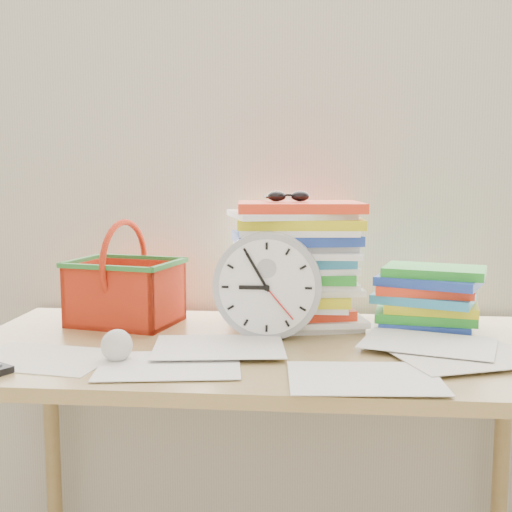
# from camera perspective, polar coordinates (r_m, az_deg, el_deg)

# --- Properties ---
(curtain) EXTENTS (2.40, 0.01, 2.50)m
(curtain) POSITION_cam_1_polar(r_m,az_deg,el_deg) (1.85, 1.49, 12.05)
(curtain) COLOR beige
(curtain) RESTS_ON room_shell
(desk) EXTENTS (1.40, 0.70, 0.75)m
(desk) POSITION_cam_1_polar(r_m,az_deg,el_deg) (1.54, 0.50, -10.52)
(desk) COLOR olive
(desk) RESTS_ON ground
(paper_stack) EXTENTS (0.38, 0.33, 0.32)m
(paper_stack) POSITION_cam_1_polar(r_m,az_deg,el_deg) (1.68, 3.50, -0.73)
(paper_stack) COLOR white
(paper_stack) RESTS_ON desk
(clock) EXTENTS (0.26, 0.05, 0.26)m
(clock) POSITION_cam_1_polar(r_m,az_deg,el_deg) (1.55, 1.03, -2.63)
(clock) COLOR #A0A2A8
(clock) RESTS_ON desk
(sunglasses) EXTENTS (0.14, 0.13, 0.03)m
(sunglasses) POSITION_cam_1_polar(r_m,az_deg,el_deg) (1.69, 2.90, 5.33)
(sunglasses) COLOR black
(sunglasses) RESTS_ON paper_stack
(book_stack) EXTENTS (0.32, 0.27, 0.16)m
(book_stack) POSITION_cam_1_polar(r_m,az_deg,el_deg) (1.71, 15.12, -3.58)
(book_stack) COLOR white
(book_stack) RESTS_ON desk
(basket) EXTENTS (0.31, 0.27, 0.27)m
(basket) POSITION_cam_1_polar(r_m,az_deg,el_deg) (1.73, -11.58, -1.51)
(basket) COLOR red
(basket) RESTS_ON desk
(crumpled_ball) EXTENTS (0.07, 0.07, 0.07)m
(crumpled_ball) POSITION_cam_1_polar(r_m,az_deg,el_deg) (1.41, -12.29, -7.76)
(crumpled_ball) COLOR silver
(crumpled_ball) RESTS_ON desk
(scattered_papers) EXTENTS (1.26, 0.42, 0.02)m
(scattered_papers) POSITION_cam_1_polar(r_m,az_deg,el_deg) (1.52, 0.50, -7.61)
(scattered_papers) COLOR white
(scattered_papers) RESTS_ON desk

